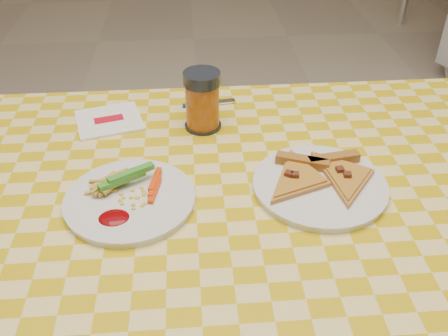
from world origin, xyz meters
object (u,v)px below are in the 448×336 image
(table, at_px, (223,225))
(plate_left, at_px, (130,201))
(plate_right, at_px, (320,186))
(drink_glass, at_px, (202,101))

(table, xyz_separation_m, plate_left, (-0.17, -0.01, 0.08))
(plate_left, bearing_deg, table, 2.36)
(plate_right, height_order, drink_glass, drink_glass)
(plate_left, bearing_deg, plate_right, 2.40)
(plate_right, relative_size, drink_glass, 1.87)
(table, relative_size, drink_glass, 9.69)
(table, distance_m, drink_glass, 0.29)
(table, height_order, plate_left, plate_left)
(plate_left, distance_m, plate_right, 0.35)
(plate_left, relative_size, drink_glass, 1.76)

